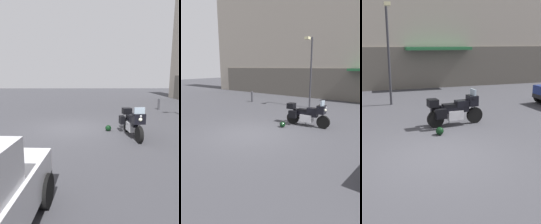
{
  "view_description": "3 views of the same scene",
  "coord_description": "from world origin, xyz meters",
  "views": [
    {
      "loc": [
        9.2,
        0.73,
        2.42
      ],
      "look_at": [
        0.58,
        0.87,
        0.92
      ],
      "focal_mm": 30.73,
      "sensor_mm": 36.0,
      "label": 1
    },
    {
      "loc": [
        5.84,
        -6.35,
        2.92
      ],
      "look_at": [
        0.7,
        0.51,
        1.02
      ],
      "focal_mm": 32.7,
      "sensor_mm": 36.0,
      "label": 2
    },
    {
      "loc": [
        -1.79,
        -6.88,
        3.12
      ],
      "look_at": [
        0.64,
        0.84,
        1.03
      ],
      "focal_mm": 43.71,
      "sensor_mm": 36.0,
      "label": 3
    }
  ],
  "objects": [
    {
      "name": "ground_plane",
      "position": [
        0.0,
        0.0,
        0.0
      ],
      "size": [
        80.0,
        80.0,
        0.0
      ],
      "primitive_type": "plane",
      "color": "#38383D"
    },
    {
      "name": "helmet",
      "position": [
        0.51,
        1.76,
        0.14
      ],
      "size": [
        0.28,
        0.28,
        0.28
      ],
      "primitive_type": "sphere",
      "color": "black",
      "rests_on": "ground"
    },
    {
      "name": "motorcycle",
      "position": [
        1.34,
        2.68,
        0.62
      ],
      "size": [
        2.26,
        0.81,
        1.36
      ],
      "rotation": [
        0.0,
        0.0,
        0.08
      ],
      "color": "black",
      "rests_on": "ground"
    },
    {
      "name": "streetlamp_curbside",
      "position": [
        -0.64,
        6.9,
        2.98
      ],
      "size": [
        0.28,
        0.94,
        4.91
      ],
      "color": "#2D2D33",
      "rests_on": "ground"
    }
  ]
}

